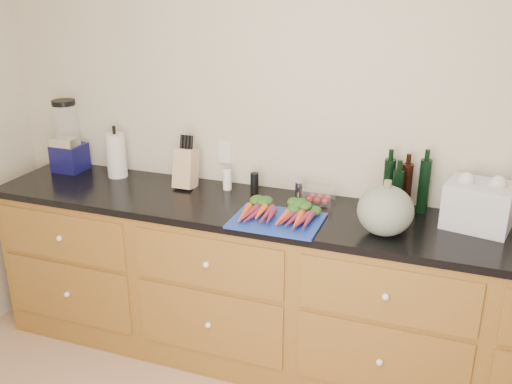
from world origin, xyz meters
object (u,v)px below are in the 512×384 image
at_px(cutting_board, 277,221).
at_px(tomato_box, 319,196).
at_px(blender_appliance, 68,140).
at_px(paper_towel, 116,155).
at_px(carrots, 279,213).
at_px(squash, 385,211).
at_px(knife_block, 186,168).

relative_size(cutting_board, tomato_box, 2.80).
distance_m(blender_appliance, paper_towel, 0.35).
xyz_separation_m(carrots, tomato_box, (0.13, 0.29, 0.00)).
height_order(cutting_board, squash, squash).
xyz_separation_m(blender_appliance, tomato_box, (1.60, 0.01, -0.16)).
distance_m(knife_block, tomato_box, 0.78).
xyz_separation_m(cutting_board, knife_block, (-0.65, 0.30, 0.11)).
xyz_separation_m(squash, paper_towel, (-1.65, 0.28, 0.01)).
bearing_deg(knife_block, tomato_box, 2.20).
distance_m(cutting_board, carrots, 0.05).
relative_size(squash, paper_towel, 0.99).
distance_m(carrots, blender_appliance, 1.51).
xyz_separation_m(squash, knife_block, (-1.17, 0.26, -0.01)).
bearing_deg(carrots, blender_appliance, 169.19).
distance_m(squash, knife_block, 1.20).
bearing_deg(blender_appliance, cutting_board, -12.18).
height_order(blender_appliance, tomato_box, blender_appliance).
xyz_separation_m(cutting_board, carrots, (0.00, 0.04, 0.03)).
relative_size(paper_towel, knife_block, 1.18).
relative_size(carrots, knife_block, 1.67).
bearing_deg(cutting_board, blender_appliance, 167.82).
xyz_separation_m(squash, tomato_box, (-0.39, 0.29, -0.08)).
bearing_deg(tomato_box, squash, -36.32).
bearing_deg(knife_block, blender_appliance, 178.77).
relative_size(cutting_board, paper_towel, 1.66).
bearing_deg(squash, paper_towel, 170.43).
relative_size(cutting_board, carrots, 1.17).
bearing_deg(cutting_board, squash, 4.58).
bearing_deg(blender_appliance, knife_block, -1.23).
height_order(squash, knife_block, squash).
bearing_deg(squash, carrots, -179.42).
relative_size(cutting_board, squash, 1.67).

